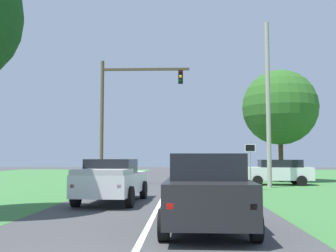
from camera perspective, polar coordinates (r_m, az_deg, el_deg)
ground_plane at (r=17.10m, az=-1.09°, el=-10.77°), size 120.00×120.00×0.00m
red_suv_near at (r=10.76m, az=5.52°, el=-8.96°), size 2.37×4.96×1.97m
pickup_truck_lead at (r=16.91m, az=-7.94°, el=-7.59°), size 2.56×5.42×1.80m
traffic_light at (r=27.41m, az=-6.48°, el=3.00°), size 6.06×0.40×8.46m
keep_moving_sign at (r=23.38m, az=11.60°, el=-4.68°), size 0.60×0.09×2.76m
oak_tree_right at (r=32.63m, az=15.61°, el=2.55°), size 5.86×5.86×8.71m
crossing_suv_far at (r=28.52m, az=15.28°, el=-6.26°), size 4.67×2.21×1.72m
utility_pole_right at (r=26.04m, az=14.04°, el=3.08°), size 0.28×0.28×10.48m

